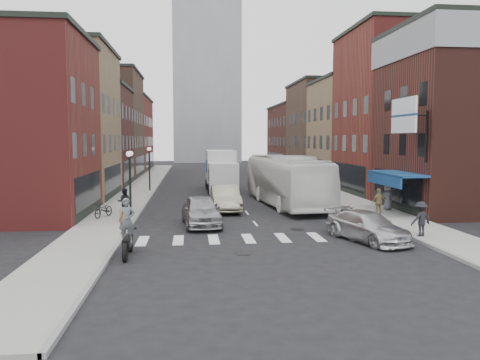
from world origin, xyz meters
name	(u,v)px	position (x,y,z in m)	size (l,w,h in m)	color
ground	(258,227)	(0.00, 0.00, 0.00)	(160.00, 160.00, 0.00)	black
sidewalk_left	(142,187)	(-8.50, 22.00, 0.07)	(3.00, 74.00, 0.15)	gray
sidewalk_right	(308,185)	(8.50, 22.00, 0.07)	(3.00, 74.00, 0.15)	gray
curb_left	(157,187)	(-7.00, 22.00, 0.00)	(0.20, 74.00, 0.16)	gray
curb_right	(294,186)	(7.00, 22.00, 0.00)	(0.20, 74.00, 0.16)	gray
crosswalk_stripes	(267,238)	(0.00, -3.00, 0.00)	(12.00, 2.20, 0.01)	silver
bldg_left_near	(2,126)	(-14.99, 4.50, 5.65)	(10.30, 9.20, 11.30)	maroon
bldg_left_mid_a	(49,123)	(-14.99, 14.00, 6.15)	(10.30, 10.20, 12.30)	#9E8057
bldg_left_mid_b	(78,136)	(-14.99, 24.00, 5.15)	(10.30, 10.20, 10.30)	#421E17
bldg_left_far_a	(99,125)	(-14.99, 35.00, 6.65)	(10.30, 12.20, 13.30)	#4D3326
bldg_left_far_b	(116,134)	(-14.99, 49.00, 5.65)	(10.30, 16.20, 11.30)	maroon
bldg_right_corner	(469,120)	(14.99, 4.50, 6.15)	(10.30, 9.20, 12.30)	#421E17
bldg_right_mid_a	(405,113)	(15.00, 14.00, 7.15)	(10.30, 10.20, 14.30)	maroon
bldg_right_mid_b	(363,132)	(14.99, 24.00, 5.65)	(10.30, 10.20, 11.30)	#9E8057
bldg_right_far_a	(332,129)	(14.99, 35.00, 6.15)	(10.30, 12.20, 12.30)	#4D3326
bldg_right_far_b	(306,137)	(14.99, 49.00, 5.15)	(10.30, 16.20, 10.30)	#421E17
awning_blue	(394,175)	(8.93, 2.50, 2.63)	(1.80, 5.00, 0.78)	navy
billboard_sign	(405,117)	(8.59, 0.50, 6.13)	(1.52, 3.00, 3.70)	black
distant_tower	(206,46)	(0.00, 78.00, 25.00)	(14.00, 14.00, 50.00)	#9399A0
streetlamp_near	(130,171)	(-7.40, 4.00, 2.91)	(0.32, 1.22, 4.11)	black
streetlamp_far	(149,160)	(-7.40, 18.00, 2.91)	(0.32, 1.22, 4.11)	black
bike_rack	(121,216)	(-7.60, 1.30, 0.55)	(0.08, 0.68, 0.80)	#D8590C
box_truck	(221,171)	(-0.80, 18.55, 1.86)	(2.74, 8.65, 3.77)	silver
motorcycle_rider	(127,230)	(-6.30, -6.02, 1.15)	(0.68, 2.41, 2.46)	black
transit_bus	(286,180)	(3.28, 8.30, 1.83)	(3.08, 13.17, 3.67)	silver
sedan_left_near	(201,211)	(-3.12, 0.74, 0.84)	(1.99, 4.94, 1.68)	#A1A1A6
sedan_left_far	(225,198)	(-1.36, 6.00, 0.85)	(1.81, 5.19, 1.71)	#BAB197
curb_car	(368,227)	(4.68, -4.13, 0.70)	(1.95, 4.80, 1.39)	silver
parked_bicycle	(104,210)	(-8.92, 3.29, 0.61)	(0.61, 1.75, 0.92)	black
ped_left_solo	(124,202)	(-7.77, 3.92, 0.99)	(0.81, 0.47, 1.67)	black
ped_right_a	(421,219)	(7.40, -4.00, 0.99)	(1.09, 0.54, 1.69)	black
ped_right_b	(379,202)	(7.81, 2.06, 0.99)	(0.99, 0.49, 1.69)	olive
ped_right_c	(388,197)	(9.37, 4.32, 1.00)	(0.83, 0.54, 1.70)	slate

